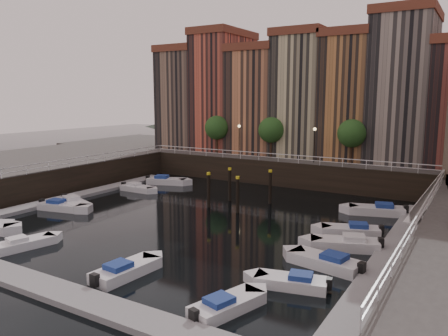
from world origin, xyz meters
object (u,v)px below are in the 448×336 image
Objects in this scene: boat_left_2 at (73,204)px; boat_left_1 at (60,206)px; mooring_pilings at (237,190)px; gangway at (428,197)px.

boat_left_1 is at bearing -88.11° from boat_left_2.
mooring_pilings is 1.08× the size of boat_left_1.
gangway is 33.01m from boat_left_2.
gangway reaches higher than boat_left_2.
gangway is 1.61× the size of mooring_pilings.
boat_left_2 is at bearing -146.57° from mooring_pilings.
boat_left_1 is (-30.40, -14.82, -1.56)m from gangway.
boat_left_2 is (-13.33, -8.80, -1.26)m from mooring_pilings.
gangway reaches higher than boat_left_1.
mooring_pilings is 16.02m from boat_left_2.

